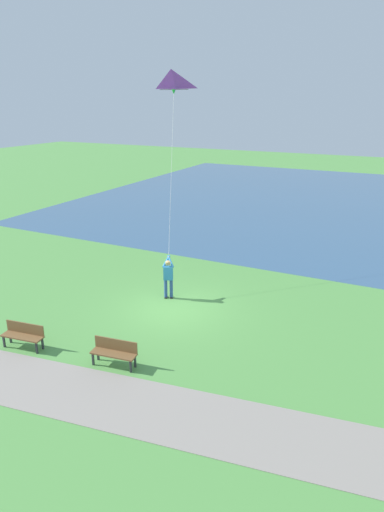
% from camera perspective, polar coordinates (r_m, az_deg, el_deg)
% --- Properties ---
extents(ground_plane, '(120.00, 120.00, 0.00)m').
position_cam_1_polar(ground_plane, '(18.42, -2.43, -6.81)').
color(ground_plane, '#569947').
extents(lake_water, '(36.00, 44.00, 0.01)m').
position_cam_1_polar(lake_water, '(39.51, 20.07, 6.28)').
color(lake_water, '#385B7F').
rests_on(lake_water, ground).
extents(walkway_path, '(6.83, 32.02, 0.02)m').
position_cam_1_polar(walkway_path, '(13.26, -7.28, -18.48)').
color(walkway_path, gray).
rests_on(walkway_path, ground).
extents(person_kite_flyer, '(0.63, 0.50, 1.83)m').
position_cam_1_polar(person_kite_flyer, '(19.03, -3.06, -2.49)').
color(person_kite_flyer, '#232328').
rests_on(person_kite_flyer, ground).
extents(flying_kite, '(4.59, 3.02, 7.76)m').
position_cam_1_polar(flying_kite, '(22.79, -2.67, 21.39)').
color(flying_kite, purple).
extents(park_bench_near_walkway, '(0.64, 1.55, 0.88)m').
position_cam_1_polar(park_bench_near_walkway, '(16.58, -20.80, -9.31)').
color(park_bench_near_walkway, brown).
rests_on(park_bench_near_walkway, ground).
extents(park_bench_far_walkway, '(0.64, 1.55, 0.88)m').
position_cam_1_polar(park_bench_far_walkway, '(14.78, -9.91, -11.90)').
color(park_bench_far_walkway, brown).
rests_on(park_bench_far_walkway, ground).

